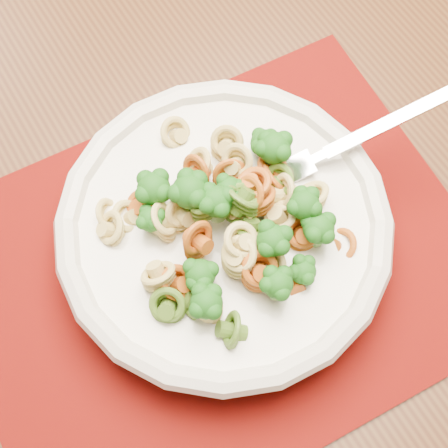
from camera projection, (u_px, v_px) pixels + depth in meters
dining_table at (204, 264)px, 0.64m from camera, size 1.48×1.01×0.75m
placemat at (219, 266)px, 0.53m from camera, size 0.47×0.39×0.00m
pasta_bowl at (224, 228)px, 0.51m from camera, size 0.27×0.27×0.05m
pasta_broccoli_heap at (224, 221)px, 0.50m from camera, size 0.23×0.23×0.06m
fork at (298, 167)px, 0.52m from camera, size 0.18×0.07×0.08m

